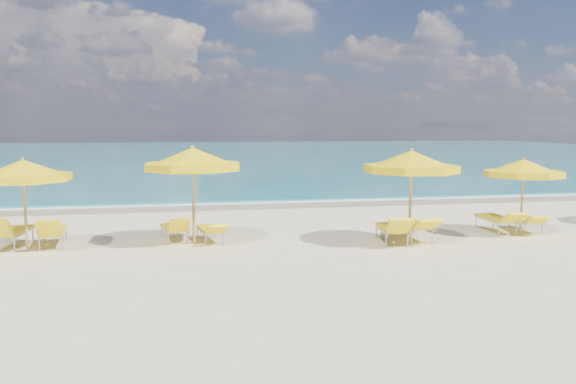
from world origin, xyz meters
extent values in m
plane|color=beige|center=(0.00, 0.00, 0.00)|extent=(120.00, 120.00, 0.00)
cube|color=#157479|center=(0.00, 48.00, 0.00)|extent=(120.00, 80.00, 0.30)
cube|color=tan|center=(0.00, 7.40, 0.00)|extent=(120.00, 2.60, 0.01)
cube|color=white|center=(0.00, 8.20, 0.00)|extent=(120.00, 1.20, 0.03)
cube|color=white|center=(-6.00, 17.00, 0.00)|extent=(14.00, 0.36, 0.05)
cube|color=white|center=(8.00, 24.00, 0.00)|extent=(18.00, 0.30, 0.05)
cylinder|color=tan|center=(-6.84, 0.29, 1.12)|extent=(0.07, 0.07, 2.25)
cone|color=yellow|center=(-6.84, 0.29, 2.07)|extent=(3.01, 3.01, 0.45)
cylinder|color=yellow|center=(-6.84, 0.29, 1.85)|extent=(3.04, 3.04, 0.18)
sphere|color=tan|center=(-6.84, 0.29, 2.30)|extent=(0.10, 0.10, 0.10)
cylinder|color=tan|center=(-2.73, 0.44, 1.25)|extent=(0.08, 0.08, 2.50)
cone|color=yellow|center=(-2.73, 0.44, 2.30)|extent=(3.27, 3.27, 0.50)
cylinder|color=yellow|center=(-2.73, 0.44, 2.06)|extent=(3.30, 3.30, 0.20)
sphere|color=tan|center=(-2.73, 0.44, 2.56)|extent=(0.11, 0.11, 0.11)
cylinder|color=tan|center=(2.88, -0.59, 1.21)|extent=(0.08, 0.08, 2.42)
cone|color=yellow|center=(2.88, -0.59, 2.23)|extent=(3.07, 3.07, 0.48)
cylinder|color=yellow|center=(2.88, -0.59, 1.99)|extent=(3.09, 3.09, 0.19)
sphere|color=tan|center=(2.88, -0.59, 2.48)|extent=(0.11, 0.11, 0.11)
cylinder|color=tan|center=(6.53, -0.01, 1.07)|extent=(0.07, 0.07, 2.13)
cone|color=yellow|center=(6.53, -0.01, 1.96)|extent=(2.30, 2.30, 0.43)
cylinder|color=yellow|center=(6.53, -0.01, 1.75)|extent=(2.32, 2.32, 0.17)
sphere|color=tan|center=(6.53, -0.01, 2.18)|extent=(0.09, 0.09, 0.09)
cube|color=yellow|center=(-7.35, 0.96, 0.41)|extent=(0.76, 1.48, 0.09)
cube|color=yellow|center=(-6.36, 0.96, 0.37)|extent=(0.72, 1.35, 0.08)
cube|color=yellow|center=(-6.26, 0.10, 0.60)|extent=(0.63, 0.54, 0.50)
cube|color=yellow|center=(-3.27, 1.07, 0.34)|extent=(0.75, 1.27, 0.07)
cube|color=yellow|center=(-3.12, 0.28, 0.54)|extent=(0.61, 0.56, 0.43)
cube|color=yellow|center=(-2.31, 0.76, 0.33)|extent=(0.70, 1.22, 0.07)
cube|color=yellow|center=(-2.17, -0.04, 0.46)|extent=(0.59, 0.59, 0.32)
cube|color=yellow|center=(2.48, -0.31, 0.39)|extent=(0.79, 1.42, 0.08)
cube|color=yellow|center=(2.34, -1.22, 0.60)|extent=(0.67, 0.61, 0.48)
cube|color=yellow|center=(3.23, 0.04, 0.40)|extent=(0.67, 1.42, 0.09)
cube|color=yellow|center=(3.20, -0.94, 0.56)|extent=(0.64, 0.64, 0.39)
cube|color=yellow|center=(6.09, 0.61, 0.40)|extent=(0.64, 1.38, 0.08)
cube|color=yellow|center=(6.07, -0.36, 0.56)|extent=(0.62, 0.62, 0.39)
cube|color=yellow|center=(7.02, 0.55, 0.35)|extent=(0.76, 1.29, 0.07)
cube|color=yellow|center=(6.86, -0.30, 0.47)|extent=(0.64, 0.65, 0.29)
camera|label=1|loc=(-3.02, -14.37, 3.13)|focal=35.00mm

